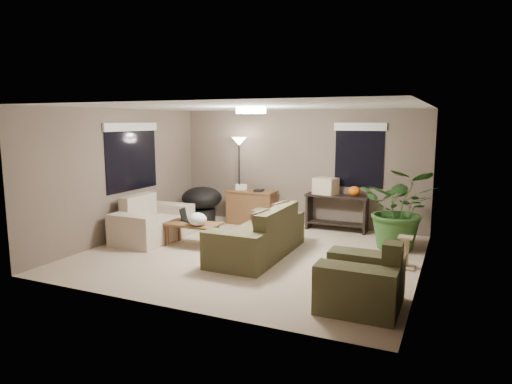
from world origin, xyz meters
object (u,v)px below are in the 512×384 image
at_px(papasan_chair, 202,202).
at_px(houseplant, 400,218).
at_px(main_sofa, 260,238).
at_px(loveseat, 152,224).
at_px(cat_scratching_post, 405,254).
at_px(armchair, 362,283).
at_px(coffee_table, 193,226).
at_px(floor_lamp, 239,152).
at_px(console_table, 337,210).
at_px(desk, 252,207).

distance_m(papasan_chair, houseplant, 4.38).
distance_m(main_sofa, loveseat, 2.33).
distance_m(houseplant, cat_scratching_post, 1.15).
height_order(loveseat, armchair, same).
xyz_separation_m(loveseat, papasan_chair, (0.09, 1.73, 0.17)).
distance_m(coffee_table, papasan_chair, 1.98).
height_order(loveseat, floor_lamp, floor_lamp).
bearing_deg(coffee_table, armchair, -24.47).
distance_m(armchair, papasan_chair, 5.41).
height_order(armchair, console_table, armchair).
distance_m(desk, papasan_chair, 1.14).
height_order(desk, cat_scratching_post, desk).
relative_size(desk, console_table, 0.85).
bearing_deg(desk, houseplant, -12.79).
bearing_deg(loveseat, desk, 59.14).
height_order(desk, floor_lamp, floor_lamp).
relative_size(console_table, houseplant, 0.89).
bearing_deg(cat_scratching_post, floor_lamp, 154.60).
bearing_deg(console_table, cat_scratching_post, -51.30).
bearing_deg(houseplant, papasan_chair, 173.87).
height_order(coffee_table, desk, desk).
xyz_separation_m(main_sofa, houseplant, (2.11, 1.39, 0.28)).
relative_size(loveseat, floor_lamp, 0.84).
xyz_separation_m(console_table, papasan_chair, (-2.99, -0.44, 0.03)).
distance_m(desk, console_table, 1.89).
bearing_deg(armchair, papasan_chair, 141.98).
distance_m(main_sofa, floor_lamp, 2.85).
bearing_deg(console_table, main_sofa, -108.06).
bearing_deg(loveseat, coffee_table, -2.86).
xyz_separation_m(desk, papasan_chair, (-1.11, -0.27, 0.09)).
distance_m(main_sofa, cat_scratching_post, 2.35).
height_order(papasan_chair, houseplant, houseplant).
height_order(main_sofa, loveseat, same).
relative_size(armchair, houseplant, 0.68).
relative_size(loveseat, console_table, 1.23).
bearing_deg(papasan_chair, console_table, 8.33).
xyz_separation_m(papasan_chair, houseplant, (4.35, -0.47, 0.11)).
xyz_separation_m(armchair, console_table, (-1.27, 3.77, 0.14)).
relative_size(desk, cat_scratching_post, 2.20).
xyz_separation_m(desk, console_table, (1.88, 0.17, 0.06)).
relative_size(loveseat, coffee_table, 1.60).
distance_m(main_sofa, papasan_chair, 2.91).
relative_size(coffee_table, houseplant, 0.68).
distance_m(coffee_table, cat_scratching_post, 3.72).
bearing_deg(desk, coffee_table, -96.92).
distance_m(coffee_table, desk, 2.07).
relative_size(desk, floor_lamp, 0.58).
bearing_deg(houseplant, console_table, 146.43).
distance_m(loveseat, coffee_table, 0.95).
distance_m(armchair, houseplant, 2.88).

